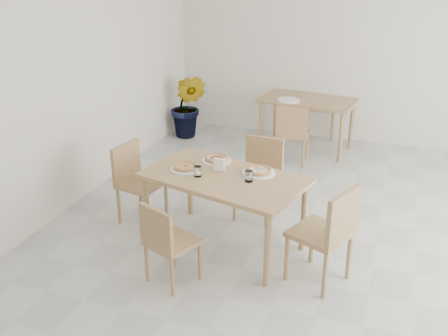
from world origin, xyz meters
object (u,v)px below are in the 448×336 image
(plate_margherita, at_px, (185,169))
(chair_east, at_px, (329,230))
(chair_west, at_px, (135,177))
(chair_back_n, at_px, (322,101))
(plate_pepperoni, at_px, (217,161))
(pizza_mushroom, at_px, (259,170))
(pizza_pepperoni, at_px, (217,158))
(plate_empty, at_px, (289,100))
(potted_plant, at_px, (188,106))
(pizza_margherita, at_px, (185,167))
(tumbler_b, at_px, (249,176))
(second_table, at_px, (308,105))
(napkin_holder, at_px, (219,165))
(plate_mushroom, at_px, (259,172))
(chair_south, at_px, (166,239))
(tumbler_a, at_px, (198,171))
(chair_back_s, at_px, (292,131))
(chair_north, at_px, (260,172))
(main_table, at_px, (224,184))

(plate_margherita, bearing_deg, chair_east, -12.84)
(chair_west, relative_size, chair_back_n, 0.92)
(plate_pepperoni, bearing_deg, pizza_mushroom, -17.54)
(pizza_pepperoni, height_order, plate_empty, pizza_pepperoni)
(plate_margherita, distance_m, potted_plant, 3.11)
(pizza_margherita, height_order, tumbler_b, tumbler_b)
(chair_east, xyz_separation_m, tumbler_b, (-0.80, 0.28, 0.27))
(pizza_margherita, relative_size, plate_empty, 0.82)
(chair_west, xyz_separation_m, pizza_mushroom, (1.37, -0.05, 0.29))
(pizza_pepperoni, bearing_deg, second_table, 81.05)
(napkin_holder, bearing_deg, plate_mushroom, 6.27)
(chair_south, distance_m, plate_margherita, 0.87)
(napkin_holder, bearing_deg, pizza_pepperoni, 110.82)
(plate_mushroom, relative_size, plate_pepperoni, 1.06)
(tumbler_a, distance_m, plate_empty, 2.88)
(tumbler_b, xyz_separation_m, potted_plant, (-1.85, 2.92, -0.30))
(plate_margherita, xyz_separation_m, potted_plant, (-1.19, 2.86, -0.26))
(chair_back_s, bearing_deg, plate_mushroom, 89.69)
(chair_north, distance_m, chair_east, 1.41)
(chair_north, xyz_separation_m, pizza_mushroom, (0.15, -0.61, 0.28))
(chair_south, xyz_separation_m, second_table, (0.48, 3.76, 0.20))
(main_table, bearing_deg, potted_plant, 133.31)
(chair_south, distance_m, chair_north, 1.61)
(second_table, height_order, potted_plant, potted_plant)
(tumbler_a, xyz_separation_m, chair_back_s, (0.40, 2.37, -0.31))
(plate_mushroom, bearing_deg, chair_west, 177.92)
(chair_east, height_order, plate_mushroom, chair_east)
(tumbler_a, bearing_deg, chair_back_s, 80.52)
(tumbler_b, distance_m, chair_back_n, 3.76)
(plate_margherita, bearing_deg, chair_north, 54.02)
(main_table, relative_size, pizza_mushroom, 5.42)
(plate_margherita, bearing_deg, pizza_mushroom, 12.17)
(chair_north, bearing_deg, chair_back_n, 92.48)
(plate_pepperoni, xyz_separation_m, potted_plant, (-1.40, 2.56, -0.26))
(chair_north, xyz_separation_m, plate_pepperoni, (-0.34, -0.45, 0.26))
(chair_north, relative_size, napkin_holder, 6.68)
(chair_west, height_order, plate_mushroom, chair_west)
(plate_mushroom, bearing_deg, pizza_pepperoni, 162.46)
(pizza_mushroom, height_order, chair_back_s, chair_back_s)
(chair_south, relative_size, pizza_margherita, 2.94)
(chair_west, relative_size, plate_pepperoni, 2.83)
(napkin_holder, xyz_separation_m, plate_empty, (0.07, 2.69, -0.05))
(plate_margherita, bearing_deg, chair_west, 163.54)
(chair_west, xyz_separation_m, plate_margherita, (0.67, -0.20, 0.27))
(main_table, height_order, tumbler_a, tumbler_a)
(tumbler_a, relative_size, chair_back_s, 0.12)
(pizza_mushroom, xyz_separation_m, second_table, (-0.06, 2.81, -0.13))
(plate_pepperoni, xyz_separation_m, pizza_pepperoni, (0.00, 0.00, 0.02))
(pizza_margherita, bearing_deg, main_table, -3.07)
(plate_mushroom, relative_size, chair_back_s, 0.38)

